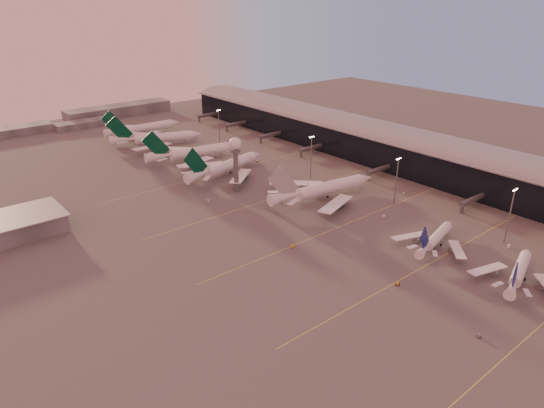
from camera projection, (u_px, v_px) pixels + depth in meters
ground at (424, 292)px, 171.29m from camera, size 700.00×700.00×0.00m
taxiway_markings at (359, 217)px, 228.47m from camera, size 180.00×185.25×0.02m
terminal at (377, 142)px, 308.17m from camera, size 57.00×362.00×23.04m
radar_tower at (235, 154)px, 250.85m from camera, size 6.40×6.40×31.10m
mast_a at (510, 213)px, 199.79m from camera, size 3.60×0.56×25.00m
mast_b at (397, 179)px, 236.96m from camera, size 3.60×0.56×25.00m
mast_c at (311, 155)px, 272.96m from camera, size 3.60×0.56×25.00m
mast_d at (219, 125)px, 335.49m from camera, size 3.60×0.56×25.00m
distant_horizon at (89, 117)px, 401.39m from camera, size 165.00×37.50×9.00m
narrowbody_near at (519, 273)px, 176.43m from camera, size 39.08×30.74×15.67m
narrowbody_mid at (435, 240)px, 200.90m from camera, size 38.59×30.44×15.33m
widebody_white at (324, 192)px, 247.85m from camera, size 65.26×51.98×23.01m
greentail_a at (226, 169)px, 281.02m from camera, size 61.28×48.98×22.54m
greentail_b at (194, 154)px, 305.82m from camera, size 62.64×50.23×22.86m
greentail_c at (157, 140)px, 336.05m from camera, size 60.88×48.32×23.06m
greentail_d at (144, 130)px, 362.61m from camera, size 60.42×48.80×21.95m
gsv_truck_a at (480, 334)px, 148.14m from camera, size 5.65×2.19×2.27m
gsv_catering_a at (510, 242)px, 200.49m from camera, size 6.19×4.33×4.65m
gsv_tug_mid at (398, 284)px, 174.90m from camera, size 3.09×3.56×0.87m
gsv_truck_b at (385, 215)px, 228.09m from camera, size 6.49×3.77×2.47m
gsv_truck_c at (293, 244)px, 201.27m from camera, size 5.56×5.90×2.41m
gsv_catering_b at (404, 191)px, 254.61m from camera, size 4.61×2.56×3.60m
gsv_tug_far at (280, 202)px, 244.17m from camera, size 3.26×3.61×0.89m
gsv_truck_d at (208, 199)px, 246.12m from camera, size 2.39×5.15×2.01m
gsv_tug_hangar at (257, 161)px, 304.35m from camera, size 3.08×1.87×0.87m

